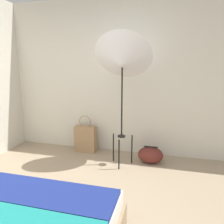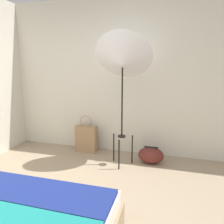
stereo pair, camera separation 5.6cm
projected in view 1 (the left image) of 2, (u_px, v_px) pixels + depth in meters
wall_back at (106, 78)px, 3.77m from camera, size 8.00×0.05×2.60m
photo_umbrella at (122, 61)px, 3.08m from camera, size 0.84×0.71×1.98m
tote_bag at (86, 138)px, 3.89m from camera, size 0.37×0.16×0.66m
duffel_bag at (150, 155)px, 3.44m from camera, size 0.40×0.26×0.27m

